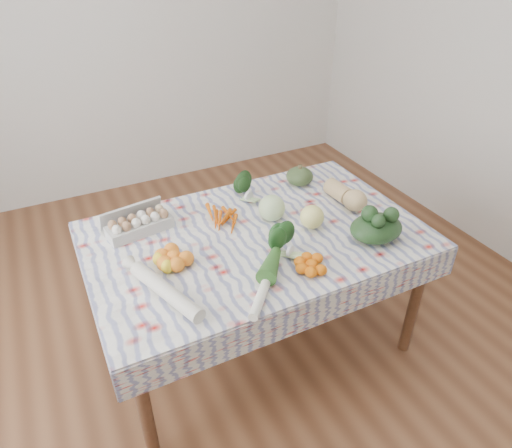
{
  "coord_description": "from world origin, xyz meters",
  "views": [
    {
      "loc": [
        -0.84,
        -1.69,
        2.06
      ],
      "look_at": [
        0.0,
        0.0,
        0.82
      ],
      "focal_mm": 32.0,
      "sensor_mm": 36.0,
      "label": 1
    }
  ],
  "objects_px": {
    "kabocha_squash": "(300,176)",
    "grapefruit": "(312,217)",
    "butternut_squash": "(346,193)",
    "dining_table": "(256,247)",
    "cabbage": "(272,208)",
    "egg_carton": "(140,225)"
  },
  "relations": [
    {
      "from": "kabocha_squash",
      "to": "grapefruit",
      "type": "bearing_deg",
      "value": -113.39
    },
    {
      "from": "butternut_squash",
      "to": "kabocha_squash",
      "type": "bearing_deg",
      "value": 105.71
    },
    {
      "from": "kabocha_squash",
      "to": "dining_table",
      "type": "bearing_deg",
      "value": -142.85
    },
    {
      "from": "dining_table",
      "to": "butternut_squash",
      "type": "height_order",
      "value": "butternut_squash"
    },
    {
      "from": "cabbage",
      "to": "butternut_squash",
      "type": "relative_size",
      "value": 0.51
    },
    {
      "from": "dining_table",
      "to": "butternut_squash",
      "type": "xyz_separation_m",
      "value": [
        0.58,
        0.04,
        0.15
      ]
    },
    {
      "from": "dining_table",
      "to": "cabbage",
      "type": "bearing_deg",
      "value": 31.82
    },
    {
      "from": "kabocha_squash",
      "to": "cabbage",
      "type": "xyz_separation_m",
      "value": [
        -0.33,
        -0.27,
        0.02
      ]
    },
    {
      "from": "kabocha_squash",
      "to": "grapefruit",
      "type": "xyz_separation_m",
      "value": [
        -0.18,
        -0.42,
        0.01
      ]
    },
    {
      "from": "kabocha_squash",
      "to": "butternut_squash",
      "type": "relative_size",
      "value": 0.58
    },
    {
      "from": "cabbage",
      "to": "butternut_squash",
      "type": "bearing_deg",
      "value": -5.07
    },
    {
      "from": "egg_carton",
      "to": "grapefruit",
      "type": "xyz_separation_m",
      "value": [
        0.8,
        -0.35,
        0.02
      ]
    },
    {
      "from": "grapefruit",
      "to": "butternut_squash",
      "type": "bearing_deg",
      "value": 21.41
    },
    {
      "from": "cabbage",
      "to": "dining_table",
      "type": "bearing_deg",
      "value": -148.18
    },
    {
      "from": "cabbage",
      "to": "egg_carton",
      "type": "bearing_deg",
      "value": 163.64
    },
    {
      "from": "butternut_squash",
      "to": "cabbage",
      "type": "bearing_deg",
      "value": 170.81
    },
    {
      "from": "dining_table",
      "to": "cabbage",
      "type": "xyz_separation_m",
      "value": [
        0.13,
        0.08,
        0.15
      ]
    },
    {
      "from": "egg_carton",
      "to": "cabbage",
      "type": "bearing_deg",
      "value": -25.73
    },
    {
      "from": "egg_carton",
      "to": "kabocha_squash",
      "type": "relative_size",
      "value": 2.03
    },
    {
      "from": "kabocha_squash",
      "to": "butternut_squash",
      "type": "distance_m",
      "value": 0.33
    },
    {
      "from": "kabocha_squash",
      "to": "cabbage",
      "type": "height_order",
      "value": "cabbage"
    },
    {
      "from": "dining_table",
      "to": "kabocha_squash",
      "type": "relative_size",
      "value": 9.97
    }
  ]
}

